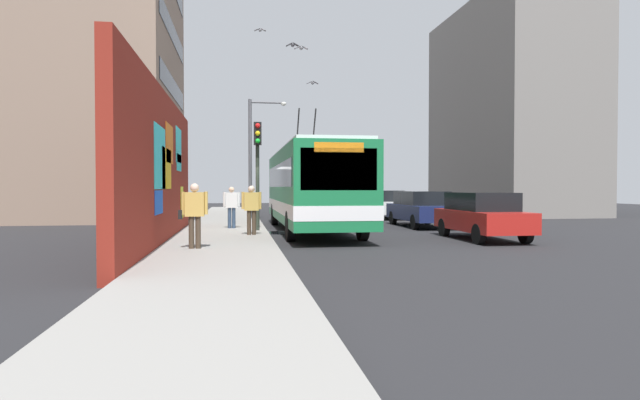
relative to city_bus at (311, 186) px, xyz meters
name	(u,v)px	position (x,y,z in m)	size (l,w,h in m)	color
ground_plane	(266,233)	(-0.39, 1.80, -1.82)	(80.00, 80.00, 0.00)	#232326
sidewalk_slab	(224,231)	(-0.39, 3.40, -1.75)	(48.00, 3.20, 0.15)	gray
graffiti_wall	(162,169)	(-4.36, 5.15, 0.48)	(14.06, 0.32, 4.61)	maroon
building_far_left	(95,55)	(11.59, 11.00, 7.56)	(13.15, 8.75, 18.77)	gray
building_far_right	(507,110)	(13.12, -15.20, 5.14)	(13.40, 6.29, 13.93)	gray
city_bus	(311,186)	(0.00, 0.00, 0.00)	(12.00, 2.67, 5.05)	#19723F
parked_car_red	(482,215)	(-4.18, -5.20, -0.99)	(4.29, 1.76, 1.58)	#B21E19
parked_car_navy	(421,208)	(1.82, -5.20, -0.98)	(4.82, 1.91, 1.58)	navy
parked_car_white	(384,204)	(8.12, -5.20, -0.99)	(4.09, 1.91, 1.58)	white
pedestrian_near_wall	(194,210)	(-6.77, 4.00, -0.67)	(0.23, 0.76, 1.71)	#3F3326
pedestrian_midblock	(232,204)	(0.24, 3.12, -0.73)	(0.22, 0.66, 1.62)	#2D3F59
pedestrian_at_curb	(251,206)	(-2.88, 2.42, -0.70)	(0.22, 0.67, 1.66)	#3F3326
traffic_light	(258,157)	(-1.06, 2.15, 1.05)	(0.49, 0.28, 4.04)	#2D382D
street_lamp	(255,149)	(6.77, 2.01, 1.89)	(0.44, 1.96, 6.12)	#4C4C51
flying_pigeons	(301,38)	(0.95, 0.30, 6.06)	(8.14, 3.22, 2.70)	gray
curbside_puddle	(282,233)	(-0.41, 1.20, -1.82)	(1.63, 1.63, 0.00)	black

